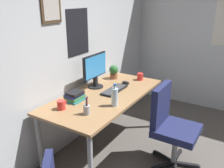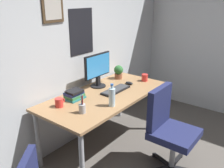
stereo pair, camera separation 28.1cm
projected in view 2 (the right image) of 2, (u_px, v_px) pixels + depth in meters
wall_back at (63, 45)px, 2.85m from camera, size 4.40×0.10×2.60m
desk at (106, 99)px, 2.95m from camera, size 1.67×0.80×0.73m
office_chair at (168, 126)px, 2.59m from camera, size 0.55×0.57×0.95m
monitor at (98, 69)px, 3.08m from camera, size 0.46×0.20×0.43m
keyboard at (116, 90)px, 3.01m from camera, size 0.43×0.15×0.03m
computer_mouse at (129, 83)px, 3.23m from camera, size 0.06×0.11×0.04m
water_bottle at (112, 97)px, 2.57m from camera, size 0.07×0.07×0.25m
coffee_mug_near at (59, 103)px, 2.57m from camera, size 0.13×0.09×0.10m
coffee_mug_far at (145, 78)px, 3.35m from camera, size 0.12×0.09×0.10m
potted_plant at (118, 72)px, 3.43m from camera, size 0.13×0.13×0.20m
pen_cup at (82, 108)px, 2.43m from camera, size 0.07×0.07×0.20m
book_stack_left at (75, 95)px, 2.76m from camera, size 0.22×0.17×0.11m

